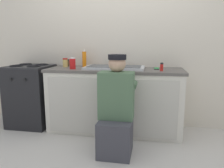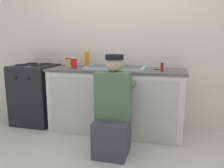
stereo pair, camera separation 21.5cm
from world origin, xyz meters
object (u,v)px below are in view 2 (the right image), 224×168
soap_bottle_orange (87,59)px  condiment_jar (68,62)px  soda_cup_red (74,63)px  spice_bottle_red (162,67)px  stove_range (36,94)px  plumber_person (113,113)px  sink_double_basin (116,67)px  cell_phone (158,69)px  spice_bottle_pepper (71,63)px

soap_bottle_orange → condiment_jar: bearing=-157.7°
soda_cup_red → condiment_jar: soda_cup_red is taller
soda_cup_red → spice_bottle_red: size_ratio=1.45×
stove_range → condiment_jar: 0.72m
plumber_person → soda_cup_red: 0.97m
sink_double_basin → cell_phone: (0.56, 0.06, -0.01)m
stove_range → spice_bottle_pepper: 0.73m
sink_double_basin → spice_bottle_red: 0.64m
soap_bottle_orange → spice_bottle_red: 1.15m
soda_cup_red → spice_bottle_red: 1.17m
soda_cup_red → condiment_jar: bearing=131.7°
condiment_jar → soap_bottle_orange: bearing=22.3°
soda_cup_red → cell_phone: bearing=10.7°
stove_range → cell_phone: size_ratio=6.52×
soda_cup_red → spice_bottle_pepper: soda_cup_red is taller
soap_bottle_orange → condiment_jar: (-0.26, -0.11, -0.05)m
plumber_person → soda_cup_red: size_ratio=7.26×
stove_range → soda_cup_red: 0.89m
sink_double_basin → spice_bottle_red: size_ratio=7.62×
plumber_person → cell_phone: bearing=58.4°
plumber_person → cell_phone: (0.43, 0.71, 0.43)m
plumber_person → soda_cup_red: plumber_person is taller
soap_bottle_orange → soda_cup_red: bearing=-101.2°
cell_phone → plumber_person: bearing=-121.6°
condiment_jar → plumber_person: bearing=-39.4°
condiment_jar → spice_bottle_pepper: (0.01, 0.09, -0.01)m
soap_bottle_orange → spice_bottle_red: soap_bottle_orange is taller
plumber_person → spice_bottle_red: plumber_person is taller
soap_bottle_orange → sink_double_basin: bearing=-20.1°
spice_bottle_pepper → spice_bottle_red: same height
stove_range → spice_bottle_red: (1.89, -0.14, 0.48)m
stove_range → spice_bottle_red: size_ratio=8.69×
sink_double_basin → plumber_person: 0.79m
condiment_jar → spice_bottle_pepper: condiment_jar is taller
plumber_person → condiment_jar: plumber_person is taller
spice_bottle_pepper → spice_bottle_red: (1.35, -0.30, 0.00)m
stove_range → plumber_person: (1.39, -0.64, 0.01)m
soda_cup_red → spice_bottle_pepper: size_ratio=1.45×
condiment_jar → spice_bottle_pepper: 0.09m
soap_bottle_orange → condiment_jar: size_ratio=1.95×
stove_range → soda_cup_red: bearing=-11.2°
cell_phone → soap_bottle_orange: (-1.05, 0.11, 0.11)m
soda_cup_red → plumber_person: bearing=-36.3°
stove_range → sink_double_basin: bearing=0.1°
stove_range → soap_bottle_orange: bearing=12.9°
stove_range → soda_cup_red: soda_cup_red is taller
plumber_person → soda_cup_red: bearing=143.7°
sink_double_basin → plumber_person: (0.13, -0.64, -0.44)m
sink_double_basin → plumber_person: size_ratio=0.72×
stove_range → plumber_person: size_ratio=0.83×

